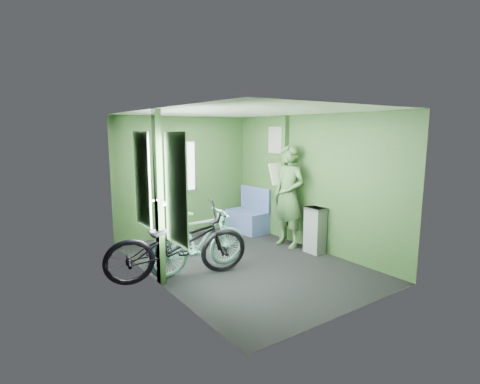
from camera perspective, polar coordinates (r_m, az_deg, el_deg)
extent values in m
plane|color=black|center=(5.92, 0.57, -10.69)|extent=(4.00, 4.00, 0.00)
cube|color=silver|center=(5.57, 0.60, 12.13)|extent=(2.80, 4.00, 0.02)
cube|color=#2B4A22|center=(7.34, -8.56, 2.36)|extent=(2.80, 0.02, 2.30)
cube|color=#2B4A22|center=(4.20, 16.70, -3.13)|extent=(2.80, 0.02, 2.30)
cube|color=#2B4A22|center=(4.96, -12.68, -1.09)|extent=(0.02, 4.00, 2.30)
cube|color=#2B4A22|center=(6.54, 10.61, 1.46)|extent=(0.02, 4.00, 2.30)
cube|color=#2B4A22|center=(4.98, -12.25, -1.04)|extent=(0.08, 0.12, 2.30)
cube|color=silver|center=(4.45, -9.52, 0.44)|extent=(0.02, 0.56, 1.34)
cube|color=silver|center=(5.46, -14.53, 1.89)|extent=(0.02, 0.56, 1.34)
cube|color=white|center=(4.41, -9.59, 7.28)|extent=(0.00, 0.12, 0.12)
cube|color=white|center=(5.42, -14.66, 7.47)|extent=(0.00, 0.12, 0.12)
cylinder|color=silver|center=(5.01, -11.49, -1.53)|extent=(0.03, 0.40, 0.03)
cube|color=#2B4A22|center=(6.94, 6.78, 2.00)|extent=(0.10, 0.10, 2.30)
cube|color=white|center=(7.13, 5.45, 7.86)|extent=(0.02, 0.40, 0.50)
cube|color=silver|center=(7.28, -8.44, 3.89)|extent=(0.50, 0.02, 1.00)
imported|color=black|center=(5.36, -9.22, -13.03)|extent=(2.11, 1.27, 1.14)
imported|color=#78BCB1|center=(5.59, -6.04, -11.98)|extent=(1.55, 0.55, 0.98)
imported|color=#3D5E33|center=(6.58, 7.43, -0.68)|extent=(0.48, 0.68, 1.78)
cube|color=silver|center=(6.73, 5.63, 2.75)|extent=(0.31, 0.17, 0.38)
cube|color=slate|center=(6.40, 11.37, -5.73)|extent=(0.23, 0.32, 0.77)
cube|color=navy|center=(7.62, 1.07, -4.46)|extent=(0.54, 0.88, 0.42)
cube|color=navy|center=(7.64, 2.34, -0.99)|extent=(0.13, 0.85, 0.47)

